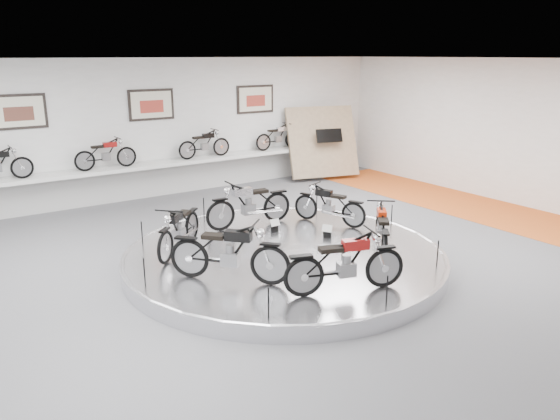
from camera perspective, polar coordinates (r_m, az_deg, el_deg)
floor at (r=10.86m, az=1.37°, el=-6.17°), size 16.00×16.00×0.00m
ceiling at (r=10.06m, az=1.52°, el=15.44°), size 16.00×16.00×0.00m
wall_back at (r=16.39m, az=-13.18°, el=8.24°), size 16.00×0.00×16.00m
wall_right at (r=16.25m, az=25.17°, el=7.08°), size 0.00×14.00×14.00m
orange_carpet_strip at (r=15.63m, az=22.05°, el=-0.37°), size 2.40×12.60×0.01m
dado_band at (r=16.62m, az=-12.84°, el=3.27°), size 15.68×0.04×1.10m
display_platform at (r=11.03m, az=0.46°, el=-4.96°), size 6.40×6.40×0.30m
platform_rim at (r=10.99m, az=0.46°, el=-4.38°), size 6.40×6.40×0.10m
shelf at (r=16.27m, az=-12.57°, el=4.65°), size 11.00×0.55×0.10m
poster_left at (r=15.36m, az=-25.65°, el=9.24°), size 1.35×0.06×0.88m
poster_center at (r=16.28m, az=-13.29°, el=10.66°), size 1.35×0.06×0.88m
poster_right at (r=17.85m, az=-2.59°, el=11.50°), size 1.35×0.06×0.88m
display_panel at (r=18.53m, az=4.46°, el=7.12°), size 2.56×1.52×2.30m
shelf_bike_b at (r=15.72m, az=-17.74°, el=5.42°), size 1.22×0.43×0.73m
shelf_bike_c at (r=16.80m, az=-7.89°, el=6.67°), size 1.22×0.43×0.73m
shelf_bike_d at (r=18.16m, az=-0.21°, el=7.51°), size 1.22×0.43×0.73m
bike_a at (r=12.60m, az=5.18°, el=0.58°), size 1.11×1.65×0.92m
bike_b at (r=12.38m, az=-3.24°, el=0.68°), size 1.84×0.77×1.06m
bike_c at (r=10.93m, az=-10.51°, el=-1.89°), size 1.62×1.56×0.98m
bike_d at (r=9.39m, az=-5.35°, el=-4.36°), size 1.71×1.80×1.08m
bike_e at (r=9.00m, az=6.84°, el=-5.44°), size 1.89×1.17×1.05m
bike_f at (r=10.91m, az=10.58°, el=-1.96°), size 1.49×1.64×0.97m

